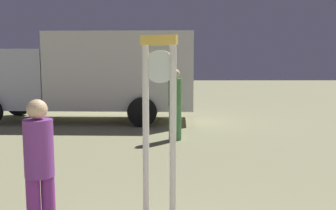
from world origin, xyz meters
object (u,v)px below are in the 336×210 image
(person_near_clock, at_px, (39,165))
(box_truck_near, at_px, (98,74))
(standing_clock, at_px, (159,122))
(person_distant, at_px, (175,101))

(person_near_clock, distance_m, box_truck_near, 8.50)
(standing_clock, xyz_separation_m, box_truck_near, (-2.17, 8.32, 0.28))
(standing_clock, relative_size, box_truck_near, 0.32)
(person_near_clock, bearing_deg, person_distant, 73.60)
(person_near_clock, relative_size, person_distant, 0.87)
(person_distant, bearing_deg, person_near_clock, -106.40)
(person_near_clock, distance_m, person_distant, 5.51)
(person_near_clock, bearing_deg, standing_clock, 4.67)
(standing_clock, bearing_deg, box_truck_near, 104.59)
(standing_clock, bearing_deg, person_near_clock, -175.33)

